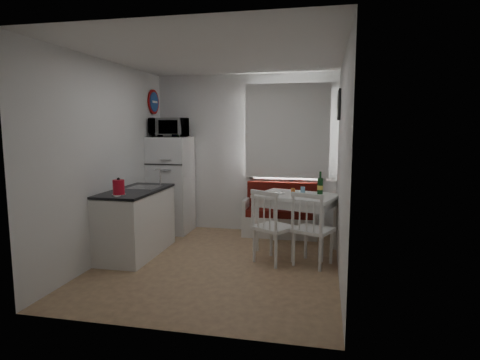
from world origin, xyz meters
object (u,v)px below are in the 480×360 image
(microwave, at_px, (169,127))
(chair_left, at_px, (273,219))
(fridge, at_px, (171,185))
(wine_bottle, at_px, (320,183))
(kettle, at_px, (119,187))
(dining_table, at_px, (297,201))
(chair_right, at_px, (313,222))
(kitchen_counter, at_px, (137,222))
(bench, at_px, (281,218))

(microwave, bearing_deg, chair_left, -33.56)
(fridge, distance_m, wine_bottle, 2.49)
(microwave, bearing_deg, kettle, -89.01)
(dining_table, height_order, wine_bottle, wine_bottle)
(chair_right, relative_size, wine_bottle, 1.80)
(chair_left, relative_size, wine_bottle, 1.95)
(kitchen_counter, bearing_deg, chair_left, -1.26)
(chair_left, height_order, fridge, fridge)
(bench, bearing_deg, fridge, -176.61)
(bench, bearing_deg, dining_table, -67.65)
(chair_right, distance_m, microwave, 2.90)
(bench, bearing_deg, chair_right, -68.51)
(kettle, distance_m, wine_bottle, 2.71)
(wine_bottle, bearing_deg, chair_right, -95.02)
(bench, height_order, wine_bottle, wine_bottle)
(microwave, bearing_deg, dining_table, -15.04)
(wine_bottle, bearing_deg, bench, 134.56)
(microwave, bearing_deg, wine_bottle, -10.89)
(bench, relative_size, kettle, 5.34)
(kettle, bearing_deg, chair_right, 11.98)
(kitchen_counter, distance_m, wine_bottle, 2.61)
(kitchen_counter, distance_m, chair_left, 1.89)
(bench, distance_m, chair_right, 1.53)
(chair_right, relative_size, kettle, 2.58)
(chair_right, relative_size, microwave, 1.03)
(chair_left, height_order, wine_bottle, wine_bottle)
(dining_table, distance_m, fridge, 2.20)
(kitchen_counter, height_order, bench, kitchen_counter)
(chair_left, bearing_deg, wine_bottle, 85.96)
(kitchen_counter, distance_m, dining_table, 2.24)
(dining_table, distance_m, chair_left, 0.72)
(dining_table, xyz_separation_m, kettle, (-2.08, -1.16, 0.30))
(kettle, bearing_deg, microwave, 90.99)
(chair_left, height_order, microwave, microwave)
(bench, distance_m, wine_bottle, 1.11)
(dining_table, relative_size, fridge, 0.79)
(bench, bearing_deg, microwave, -175.04)
(chair_right, xyz_separation_m, fridge, (-2.36, 1.28, 0.21))
(bench, xyz_separation_m, chair_left, (0.05, -1.39, 0.31))
(dining_table, bearing_deg, kitchen_counter, -145.76)
(dining_table, height_order, fridge, fridge)
(chair_right, height_order, microwave, microwave)
(kitchen_counter, relative_size, microwave, 2.37)
(chair_right, distance_m, kettle, 2.42)
(microwave, xyz_separation_m, wine_bottle, (2.43, -0.47, -0.77))
(kitchen_counter, relative_size, chair_right, 2.29)
(chair_right, xyz_separation_m, microwave, (-2.36, 1.23, 1.15))
(bench, height_order, chair_left, chair_left)
(kitchen_counter, relative_size, dining_table, 1.05)
(wine_bottle, bearing_deg, kettle, -152.25)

